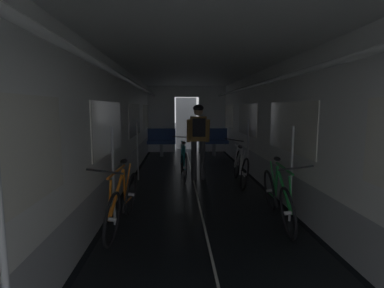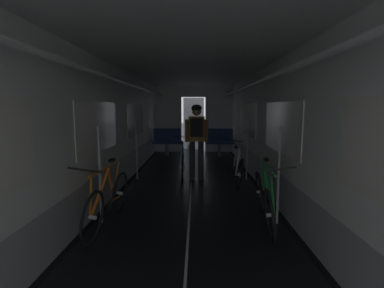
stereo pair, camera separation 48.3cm
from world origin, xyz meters
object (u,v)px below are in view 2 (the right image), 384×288
object	(u,v)px
person_cyclist_aisle	(197,134)
bicycle_teal_in_aisle	(183,161)
bench_seat_far_right	(219,140)
bicycle_green	(264,199)
bicycle_white	(238,167)
bicycle_orange	(108,200)
bench_seat_far_left	(167,139)

from	to	relation	value
person_cyclist_aisle	bicycle_teal_in_aisle	distance (m)	0.81
bench_seat_far_right	bicycle_teal_in_aisle	bearing A→B (deg)	-109.60
bicycle_green	bicycle_teal_in_aisle	xyz separation A→B (m)	(-1.29, 2.87, 0.00)
bicycle_white	bicycle_green	bearing A→B (deg)	-88.14
bicycle_white	person_cyclist_aisle	size ratio (longest dim) A/B	0.98
bicycle_green	bicycle_orange	world-z (taller)	bicycle_green
bench_seat_far_right	bicycle_orange	xyz separation A→B (m)	(-2.02, -6.12, -0.19)
bench_seat_far_left	bicycle_white	size ratio (longest dim) A/B	0.58
person_cyclist_aisle	bicycle_teal_in_aisle	bearing A→B (deg)	141.70
bench_seat_far_left	bicycle_teal_in_aisle	world-z (taller)	bench_seat_far_left
bench_seat_far_right	bicycle_green	bearing A→B (deg)	-88.33
bicycle_teal_in_aisle	person_cyclist_aisle	bearing A→B (deg)	-38.30
bicycle_orange	bicycle_teal_in_aisle	xyz separation A→B (m)	(0.91, 2.97, 0.00)
bicycle_green	bicycle_orange	bearing A→B (deg)	-177.31
bicycle_orange	person_cyclist_aisle	world-z (taller)	person_cyclist_aisle
bicycle_green	bicycle_white	xyz separation A→B (m)	(-0.07, 2.18, -0.00)
bicycle_green	person_cyclist_aisle	xyz separation A→B (m)	(-0.96, 2.61, 0.69)
bench_seat_far_right	bicycle_white	distance (m)	3.84
bicycle_white	bench_seat_far_right	bearing A→B (deg)	91.56
bench_seat_far_right	bicycle_teal_in_aisle	size ratio (longest dim) A/B	0.58
bicycle_teal_in_aisle	bench_seat_far_left	bearing A→B (deg)	102.22
bicycle_green	person_cyclist_aisle	distance (m)	2.86
bicycle_orange	bicycle_teal_in_aisle	bearing A→B (deg)	73.08
bench_seat_far_left	bicycle_teal_in_aisle	size ratio (longest dim) A/B	0.58
bench_seat_far_right	person_cyclist_aisle	bearing A→B (deg)	-102.96
bench_seat_far_right	bicycle_green	size ratio (longest dim) A/B	0.58
bench_seat_far_left	bicycle_green	xyz separation A→B (m)	(1.98, -6.01, -0.19)
bicycle_orange	bicycle_white	xyz separation A→B (m)	(2.13, 2.28, -0.00)
bicycle_orange	bicycle_white	size ratio (longest dim) A/B	1.00
bench_seat_far_right	bicycle_green	distance (m)	6.02
bicycle_green	bicycle_white	world-z (taller)	bicycle_white
bicycle_orange	bicycle_white	world-z (taller)	bicycle_white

